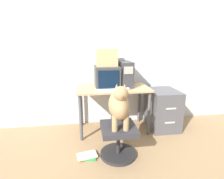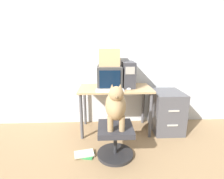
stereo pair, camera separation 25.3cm
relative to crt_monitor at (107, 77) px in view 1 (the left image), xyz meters
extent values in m
plane|color=#937551|center=(0.10, -0.37, -0.94)|extent=(12.00, 12.00, 0.00)
cube|color=silver|center=(0.10, 0.31, 0.36)|extent=(8.00, 0.05, 2.60)
cube|color=tan|center=(0.10, -0.06, -0.19)|extent=(1.18, 0.62, 0.03)
cylinder|color=#4C4C51|center=(-0.45, -0.32, -0.57)|extent=(0.05, 0.05, 0.74)
cylinder|color=#4C4C51|center=(0.64, -0.32, -0.57)|extent=(0.05, 0.05, 0.74)
cylinder|color=#4C4C51|center=(-0.45, 0.20, -0.57)|extent=(0.05, 0.05, 0.74)
cylinder|color=#4C4C51|center=(0.64, 0.20, -0.57)|extent=(0.05, 0.05, 0.74)
cube|color=#383838|center=(0.00, 0.00, 0.00)|extent=(0.39, 0.47, 0.35)
cube|color=black|center=(0.00, -0.24, 0.00)|extent=(0.32, 0.01, 0.27)
cube|color=#333338|center=(0.31, 0.01, 0.03)|extent=(0.19, 0.43, 0.41)
cube|color=#9E998E|center=(0.31, -0.21, 0.13)|extent=(0.14, 0.01, 0.12)
cube|color=silver|center=(0.00, -0.27, -0.16)|extent=(0.43, 0.18, 0.02)
cube|color=silver|center=(0.00, -0.27, -0.15)|extent=(0.39, 0.14, 0.00)
ellipsoid|color=silver|center=(0.29, -0.24, -0.15)|extent=(0.07, 0.04, 0.04)
cylinder|color=#262628|center=(0.05, -0.79, -0.92)|extent=(0.49, 0.49, 0.04)
cylinder|color=#262628|center=(0.05, -0.79, -0.74)|extent=(0.05, 0.05, 0.32)
cube|color=#2D2D33|center=(0.05, -0.79, -0.54)|extent=(0.45, 0.46, 0.07)
ellipsoid|color=#9E7F56|center=(0.05, -0.79, -0.22)|extent=(0.26, 0.45, 0.36)
cylinder|color=#9E7F56|center=(-0.02, -0.91, -0.41)|extent=(0.07, 0.07, 0.20)
cylinder|color=#9E7F56|center=(0.12, -0.91, -0.41)|extent=(0.07, 0.07, 0.20)
sphere|color=#9E7F56|center=(0.05, -0.91, -0.04)|extent=(0.18, 0.18, 0.18)
cone|color=brown|center=(0.05, -0.99, -0.05)|extent=(0.08, 0.09, 0.08)
cone|color=#9E7F56|center=(0.00, -0.90, 0.04)|extent=(0.06, 0.06, 0.08)
cone|color=#9E7F56|center=(0.10, -0.90, 0.04)|extent=(0.06, 0.06, 0.08)
torus|color=blue|center=(0.05, -0.89, -0.10)|extent=(0.13, 0.13, 0.02)
cube|color=#4C4C51|center=(0.98, -0.10, -0.59)|extent=(0.48, 0.58, 0.69)
cube|color=beige|center=(0.98, -0.39, -0.47)|extent=(0.17, 0.01, 0.02)
cube|color=beige|center=(0.98, -0.39, -0.72)|extent=(0.17, 0.01, 0.02)
cube|color=tan|center=(0.00, 0.00, 0.31)|extent=(0.33, 0.22, 0.28)
cube|color=beige|center=(0.00, 0.00, 0.45)|extent=(0.04, 0.22, 0.00)
cube|color=#2D8C47|center=(-0.36, -0.78, -0.93)|extent=(0.26, 0.20, 0.02)
cube|color=silver|center=(-0.37, -0.77, -0.91)|extent=(0.29, 0.21, 0.02)
camera|label=1|loc=(-0.34, -2.82, 0.52)|focal=28.00mm
camera|label=2|loc=(-0.09, -2.84, 0.52)|focal=28.00mm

